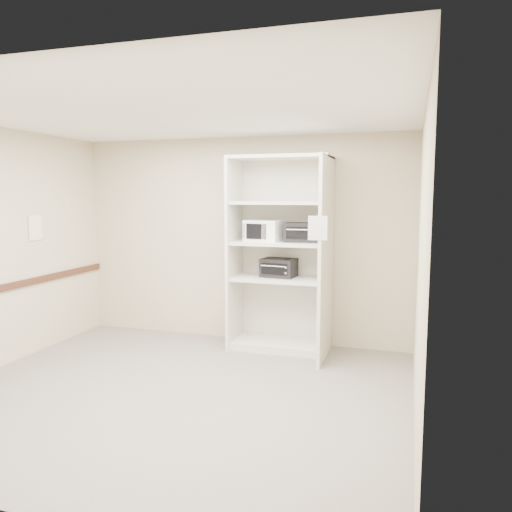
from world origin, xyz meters
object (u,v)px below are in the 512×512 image
(toaster_oven_upper, at_px, (302,232))
(shelving_unit, at_px, (284,261))
(toaster_oven_lower, at_px, (279,268))
(microwave, at_px, (264,231))

(toaster_oven_upper, bearing_deg, shelving_unit, -174.07)
(toaster_oven_lower, bearing_deg, shelving_unit, -18.77)
(shelving_unit, bearing_deg, toaster_oven_upper, 10.11)
(shelving_unit, relative_size, microwave, 5.52)
(shelving_unit, bearing_deg, microwave, 178.57)
(microwave, bearing_deg, shelving_unit, 6.40)
(microwave, height_order, toaster_oven_upper, microwave)
(microwave, distance_m, toaster_oven_upper, 0.48)
(microwave, xyz_separation_m, toaster_oven_upper, (0.48, 0.03, -0.01))
(toaster_oven_upper, xyz_separation_m, toaster_oven_lower, (-0.29, -0.00, -0.45))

